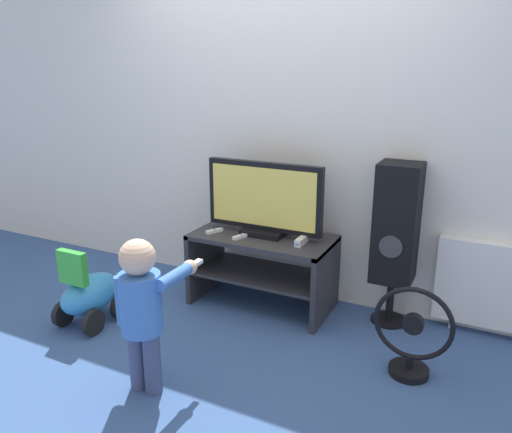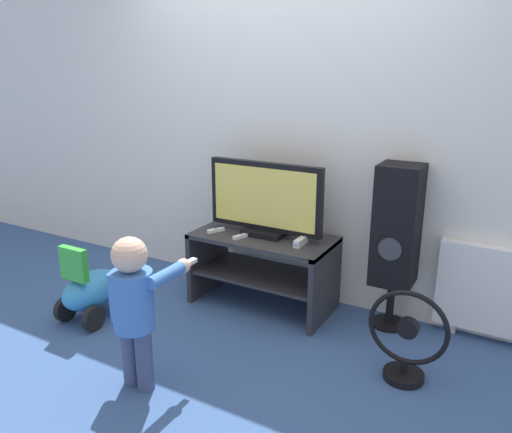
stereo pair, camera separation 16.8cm
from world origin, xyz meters
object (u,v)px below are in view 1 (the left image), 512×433
Objects in this scene: television at (264,200)px; child at (143,304)px; radiator at (510,289)px; ride_on_toy at (90,294)px; remote_secondary at (241,236)px; floor_fan at (412,336)px; game_console at (302,241)px; speaker_tower at (396,226)px; remote_primary at (214,231)px.

child is at bearing -95.35° from television.
ride_on_toy is at bearing -157.69° from radiator.
radiator reaches higher than remote_secondary.
floor_fan is 2.06m from ride_on_toy.
television is 0.30m from remote_secondary.
floor_fan is at bearing -24.42° from game_console.
floor_fan is (0.24, -0.56, -0.44)m from speaker_tower.
remote_primary is 0.23m from remote_secondary.
speaker_tower is at bearing 11.28° from remote_primary.
radiator is at bearing 13.44° from game_console.
ride_on_toy is (-0.57, -0.67, -0.33)m from remote_primary.
child is 1.55× the size of ride_on_toy.
radiator reaches higher than game_console.
game_console is 1.32m from radiator.
television is 1.54× the size of ride_on_toy.
speaker_tower reaches higher than radiator.
child is at bearing -78.20° from remote_primary.
television is at bearing -171.38° from radiator.
speaker_tower is 2.05× the size of floor_fan.
television is 1.33m from ride_on_toy.
remote_primary is at bearing 167.73° from floor_fan.
remote_primary is 0.15× the size of child.
ride_on_toy is at bearing -170.17° from floor_fan.
remote_primary is 1.10m from child.
child is (-0.11, -1.19, -0.28)m from television.
ride_on_toy is (-0.80, 0.41, -0.29)m from child.
speaker_tower is 0.78m from radiator.
child is (-0.42, -1.13, -0.05)m from game_console.
remote_secondary is 1.75m from radiator.
child is at bearing -110.45° from game_console.
remote_primary is 0.12× the size of speaker_tower.
game_console is 1.18× the size of remote_secondary.
television is at bearing -171.72° from speaker_tower.
radiator is (0.46, 0.67, 0.10)m from floor_fan.
game_console is at bearing -11.74° from television.
television is 0.39m from game_console.
remote_primary is 0.94m from ride_on_toy.
remote_secondary is at bearing -170.20° from game_console.
radiator is (1.69, 0.38, -0.20)m from remote_secondary.
television is 1.32m from floor_fan.
remote_secondary reaches higher than ride_on_toy.
game_console reaches higher than remote_secondary.
child reaches higher than floor_fan.
remote_secondary is 0.25× the size of floor_fan.
television reaches higher than floor_fan.
child is at bearing -148.18° from floor_fan.
remote_secondary is 0.24× the size of ride_on_toy.
child is 0.78× the size of speaker_tower.
remote_primary is 0.15× the size of radiator.
television is 0.43m from remote_primary.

